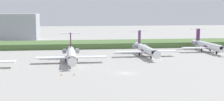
% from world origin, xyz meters
% --- Properties ---
extents(ground_plane, '(500.00, 500.00, 0.00)m').
position_xyz_m(ground_plane, '(0.00, 30.00, 0.00)').
color(ground_plane, '#9E9B96').
extents(grass_berm, '(320.00, 20.00, 2.42)m').
position_xyz_m(grass_berm, '(0.00, 66.33, 1.21)').
color(grass_berm, '#4C6B38').
rests_on(grass_berm, ground).
extents(regional_jet_third, '(22.81, 31.00, 9.00)m').
position_xyz_m(regional_jet_third, '(-14.21, 21.41, 2.54)').
color(regional_jet_third, white).
rests_on(regional_jet_third, ground).
extents(regional_jet_fourth, '(22.81, 31.00, 9.00)m').
position_xyz_m(regional_jet_fourth, '(13.52, 32.53, 2.54)').
color(regional_jet_fourth, white).
rests_on(regional_jet_fourth, ground).
extents(regional_jet_fifth, '(22.81, 31.00, 9.00)m').
position_xyz_m(regional_jet_fifth, '(42.30, 41.74, 2.54)').
color(regional_jet_fifth, white).
rests_on(regional_jet_fifth, ground).
extents(safety_cone_front_marker, '(0.44, 0.44, 0.55)m').
position_xyz_m(safety_cone_front_marker, '(-17.19, -0.57, 0.28)').
color(safety_cone_front_marker, orange).
rests_on(safety_cone_front_marker, ground).
extents(safety_cone_mid_marker, '(0.44, 0.44, 0.55)m').
position_xyz_m(safety_cone_mid_marker, '(-13.94, -1.01, 0.28)').
color(safety_cone_mid_marker, orange).
rests_on(safety_cone_mid_marker, ground).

